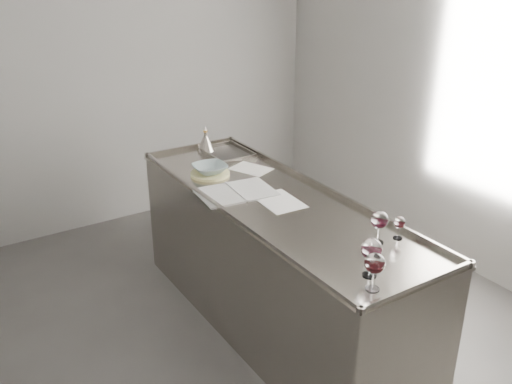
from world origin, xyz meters
TOP-DOWN VIEW (x-y plane):
  - room_shell at (0.00, 0.00)m, footprint 4.54×5.04m
  - counter at (0.50, 0.30)m, footprint 0.77×2.42m
  - wine_glass_left at (0.31, -0.78)m, footprint 0.10×0.10m
  - wine_glass_middle at (0.38, -0.68)m, footprint 0.10×0.10m
  - wine_glass_right at (0.65, -0.46)m, footprint 0.09×0.09m
  - wine_glass_small at (0.78, -0.48)m, footprint 0.07×0.07m
  - notebook at (0.35, 0.53)m, footprint 0.51×0.39m
  - loose_paper_top at (0.66, 0.85)m, footprint 0.29×0.33m
  - loose_paper_under at (0.50, 0.27)m, footprint 0.25×0.34m
  - trivet at (0.36, 0.90)m, footprint 0.31×0.31m
  - ceramic_bowl at (0.36, 0.90)m, footprint 0.25×0.25m
  - wine_funnel at (0.58, 1.38)m, footprint 0.14×0.14m

SIDE VIEW (x-z plane):
  - counter at x=0.50m, z-range -0.01..0.96m
  - loose_paper_top at x=0.66m, z-range 0.94..0.94m
  - loose_paper_under at x=0.50m, z-range 0.94..0.95m
  - notebook at x=0.35m, z-range 0.94..0.96m
  - trivet at x=0.36m, z-range 0.94..0.96m
  - ceramic_bowl at x=0.36m, z-range 0.96..1.02m
  - wine_funnel at x=0.58m, z-range 0.90..1.11m
  - wine_glass_small at x=0.78m, z-range 0.97..1.10m
  - wine_glass_right at x=0.65m, z-range 0.98..1.16m
  - wine_glass_left at x=0.31m, z-range 0.98..1.17m
  - wine_glass_middle at x=0.38m, z-range 0.98..1.18m
  - room_shell at x=0.00m, z-range -0.02..2.82m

